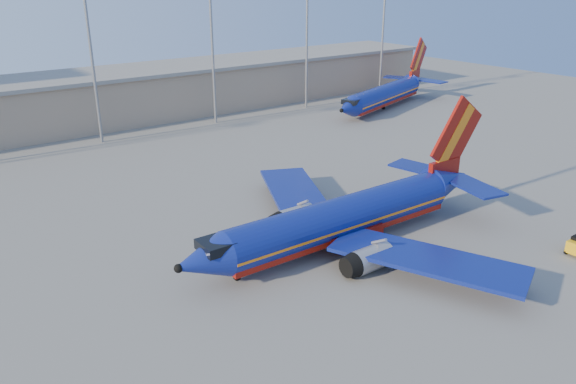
{
  "coord_description": "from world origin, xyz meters",
  "views": [
    {
      "loc": [
        -32.1,
        -37.2,
        23.95
      ],
      "look_at": [
        -1.2,
        3.78,
        4.0
      ],
      "focal_mm": 35.0,
      "sensor_mm": 36.0,
      "label": 1
    }
  ],
  "objects": [
    {
      "name": "terminal_building",
      "position": [
        10.0,
        58.0,
        4.32
      ],
      "size": [
        122.0,
        16.0,
        8.5
      ],
      "color": "gray",
      "rests_on": "ground"
    },
    {
      "name": "aircraft_main",
      "position": [
        1.57,
        -1.98,
        2.63
      ],
      "size": [
        36.4,
        35.04,
        12.33
      ],
      "rotation": [
        0.0,
        0.0,
        -0.02
      ],
      "color": "navy",
      "rests_on": "ground"
    },
    {
      "name": "aircraft_second",
      "position": [
        46.8,
        36.32,
        2.75
      ],
      "size": [
        34.21,
        17.98,
        11.97
      ],
      "rotation": [
        0.0,
        0.0,
        0.31
      ],
      "color": "navy",
      "rests_on": "ground"
    },
    {
      "name": "light_mast_row",
      "position": [
        5.0,
        46.0,
        17.55
      ],
      "size": [
        101.6,
        1.6,
        28.65
      ],
      "color": "gray",
      "rests_on": "ground"
    },
    {
      "name": "ground",
      "position": [
        0.0,
        0.0,
        0.0
      ],
      "size": [
        220.0,
        220.0,
        0.0
      ],
      "primitive_type": "plane",
      "color": "slate",
      "rests_on": "ground"
    }
  ]
}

